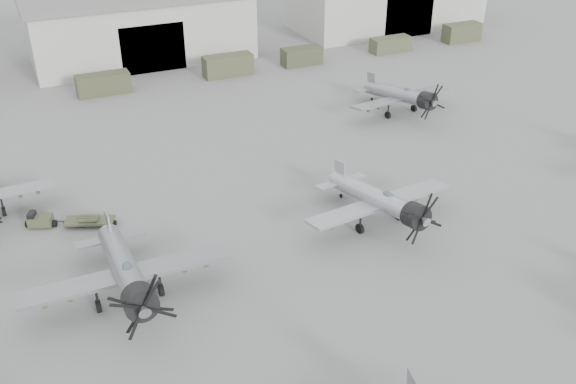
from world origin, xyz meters
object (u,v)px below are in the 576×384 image
at_px(aircraft_far_1, 403,96).
at_px(tug_trailer, 59,221).
at_px(aircraft_mid_2, 382,201).
at_px(aircraft_mid_1, 127,273).

xyz_separation_m(aircraft_far_1, tug_trailer, (-36.49, -7.78, -1.71)).
bearing_deg(aircraft_mid_2, aircraft_far_1, 46.16).
relative_size(aircraft_far_1, tug_trailer, 1.89).
distance_m(aircraft_far_1, tug_trailer, 37.35).
bearing_deg(aircraft_mid_1, aircraft_mid_2, 3.84).
distance_m(aircraft_mid_1, aircraft_far_1, 38.75).
xyz_separation_m(aircraft_mid_1, tug_trailer, (-2.96, 11.64, -1.95)).
height_order(aircraft_mid_1, aircraft_mid_2, aircraft_mid_1).
height_order(aircraft_mid_2, tug_trailer, aircraft_mid_2).
height_order(aircraft_mid_2, aircraft_far_1, aircraft_mid_2).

